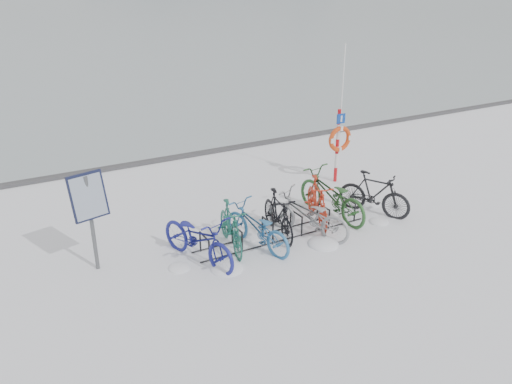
% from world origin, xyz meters
% --- Properties ---
extents(ground, '(900.00, 900.00, 0.00)m').
position_xyz_m(ground, '(0.00, 0.00, 0.00)').
color(ground, white).
rests_on(ground, ground).
extents(quay_edge, '(400.00, 0.25, 0.10)m').
position_xyz_m(quay_edge, '(0.00, 5.90, 0.05)').
color(quay_edge, '#3F3F42').
rests_on(quay_edge, ground).
extents(bike_rack, '(4.00, 0.48, 0.46)m').
position_xyz_m(bike_rack, '(0.00, 0.00, 0.18)').
color(bike_rack, black).
rests_on(bike_rack, ground).
extents(info_board, '(0.68, 0.39, 1.93)m').
position_xyz_m(info_board, '(-3.77, 0.54, 1.39)').
color(info_board, '#595B5E').
rests_on(info_board, ground).
extents(lifebuoy_station, '(0.70, 0.22, 3.64)m').
position_xyz_m(lifebuoy_station, '(2.96, 1.93, 1.22)').
color(lifebuoy_station, red).
rests_on(lifebuoy_station, ground).
extents(bike_0, '(1.27, 2.11, 1.05)m').
position_xyz_m(bike_0, '(-1.97, -0.09, 0.52)').
color(bike_0, navy).
rests_on(bike_0, ground).
extents(bike_1, '(0.77, 1.69, 0.98)m').
position_xyz_m(bike_1, '(-1.18, 0.09, 0.49)').
color(bike_1, '#1C5D4C').
rests_on(bike_1, ground).
extents(bike_2, '(1.07, 1.91, 0.95)m').
position_xyz_m(bike_2, '(-0.72, -0.17, 0.48)').
color(bike_2, teal).
rests_on(bike_2, ground).
extents(bike_3, '(0.74, 1.69, 0.99)m').
position_xyz_m(bike_3, '(-0.03, 0.11, 0.49)').
color(bike_3, black).
rests_on(bike_3, ground).
extents(bike_4, '(1.50, 2.02, 1.01)m').
position_xyz_m(bike_4, '(0.48, -0.25, 0.51)').
color(bike_4, gray).
rests_on(bike_4, ground).
extents(bike_5, '(1.10, 1.81, 1.05)m').
position_xyz_m(bike_5, '(1.04, 0.19, 0.53)').
color(bike_5, '#B72D1A').
rests_on(bike_5, ground).
extents(bike_6, '(0.98, 2.19, 1.11)m').
position_xyz_m(bike_6, '(1.50, 0.28, 0.55)').
color(bike_6, '#275426').
rests_on(bike_6, ground).
extents(bike_7, '(1.25, 1.77, 1.05)m').
position_xyz_m(bike_7, '(2.48, -0.08, 0.52)').
color(bike_7, black).
rests_on(bike_7, ground).
extents(snow_drifts, '(5.60, 2.08, 0.23)m').
position_xyz_m(snow_drifts, '(0.19, -0.22, 0.00)').
color(snow_drifts, white).
rests_on(snow_drifts, ground).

